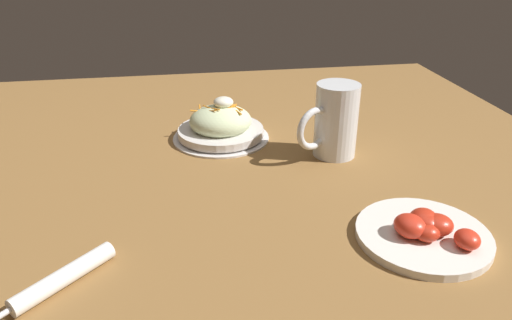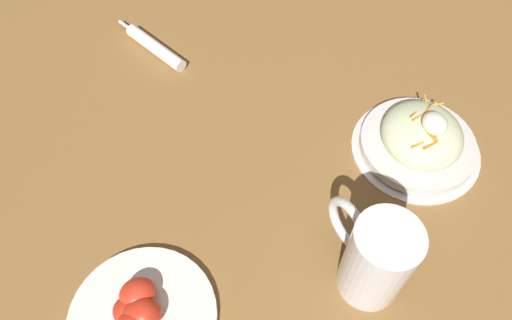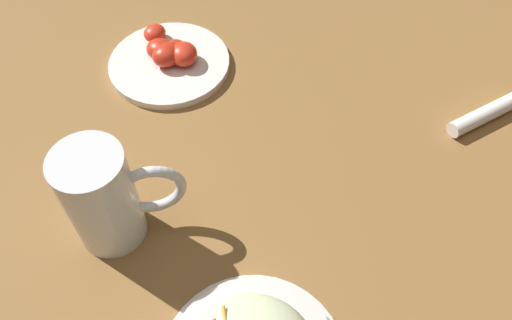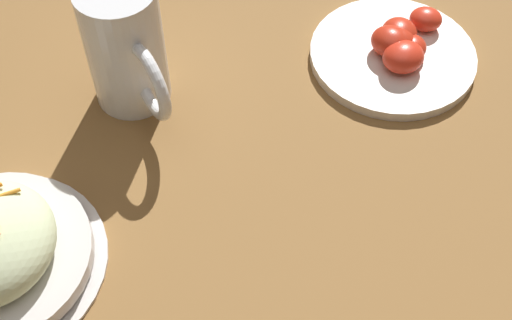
# 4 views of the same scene
# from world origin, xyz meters

# --- Properties ---
(ground_plane) EXTENTS (1.43, 1.43, 0.00)m
(ground_plane) POSITION_xyz_m (0.00, 0.00, 0.00)
(ground_plane) COLOR olive
(beer_mug) EXTENTS (0.14, 0.10, 0.15)m
(beer_mug) POSITION_xyz_m (0.20, 0.06, 0.06)
(beer_mug) COLOR white
(beer_mug) RESTS_ON ground_plane
(napkin_roll) EXTENTS (0.14, 0.14, 0.02)m
(napkin_roll) POSITION_xyz_m (-0.26, -0.27, 0.01)
(napkin_roll) COLOR white
(napkin_roll) RESTS_ON ground_plane
(tomato_plate) EXTENTS (0.20, 0.20, 0.05)m
(tomato_plate) POSITION_xyz_m (0.25, -0.25, 0.02)
(tomato_plate) COLOR white
(tomato_plate) RESTS_ON ground_plane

